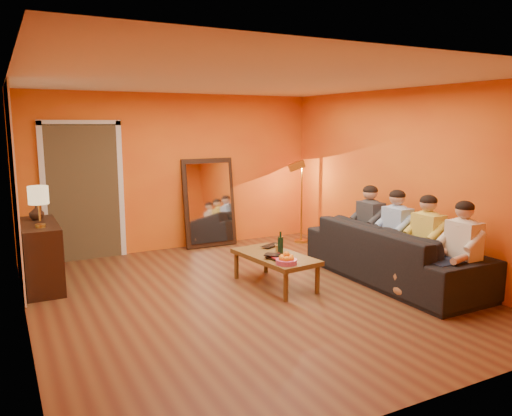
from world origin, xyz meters
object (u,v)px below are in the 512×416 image
coffee_table (275,270)px  laptop (274,246)px  floor_lamp (302,203)px  person_far_left (463,252)px  tumbler (278,248)px  table_lamp (39,207)px  dog (406,271)px  sofa (394,253)px  person_far_right (370,227)px  person_mid_right (397,234)px  vase (36,213)px  wine_bottle (280,243)px  sideboard (41,255)px  person_mid_left (427,243)px  mirror_frame (209,203)px

coffee_table → laptop: laptop is taller
floor_lamp → laptop: size_ratio=4.38×
person_far_left → coffee_table: bearing=137.0°
coffee_table → tumbler: 0.31m
table_lamp → tumbler: size_ratio=5.01×
table_lamp → person_far_left: size_ratio=0.42×
dog → person_far_left: person_far_left is taller
sofa → person_far_right: (0.13, 0.65, 0.22)m
person_mid_right → vase: 4.84m
floor_lamp → wine_bottle: floor_lamp is taller
sofa → person_far_right: bearing=-11.3°
floor_lamp → dog: (-0.45, -3.04, -0.38)m
sideboard → laptop: (2.89, -1.01, 0.01)m
table_lamp → tumbler: bearing=-18.3°
laptop → tumbler: bearing=-128.3°
person_mid_left → vase: person_mid_left is taller
coffee_table → mirror_frame: bearing=81.2°
table_lamp → dog: table_lamp is taller
mirror_frame → person_mid_right: size_ratio=1.25×
sideboard → floor_lamp: bearing=7.2°
coffee_table → person_far_right: size_ratio=1.00×
sofa → floor_lamp: bearing=-2.3°
mirror_frame → person_far_left: 4.29m
table_lamp → laptop: size_ratio=1.55×
person_far_left → person_mid_left: size_ratio=1.00×
sofa → person_mid_left: bearing=-163.9°
person_far_left → laptop: bearing=127.9°
mirror_frame → sofa: bearing=-64.1°
tumbler → laptop: bearing=75.4°
person_mid_left → person_far_right: same height
person_far_right → tumbler: 1.55m
mirror_frame → laptop: 2.12m
sideboard → vase: (0.00, 0.25, 0.52)m
sideboard → vase: bearing=90.0°
sideboard → sofa: bearing=-24.2°
mirror_frame → sofa: size_ratio=0.57×
floor_lamp → tumbler: size_ratio=14.15×
person_far_left → person_mid_right: bearing=90.0°
person_far_left → person_mid_left: (0.00, 0.55, 0.00)m
laptop → vase: (-2.89, 1.26, 0.51)m
mirror_frame → dog: mirror_frame is taller
sideboard → floor_lamp: size_ratio=0.82×
sideboard → wine_bottle: sideboard is taller
person_far_left → person_mid_left: 0.55m
person_far_right → vase: size_ratio=6.23×
dog → tumbler: 1.65m
sideboard → person_far_right: 4.55m
table_lamp → person_far_right: size_ratio=0.42×
table_lamp → wine_bottle: 3.02m
dog → person_far_right: person_far_right is taller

